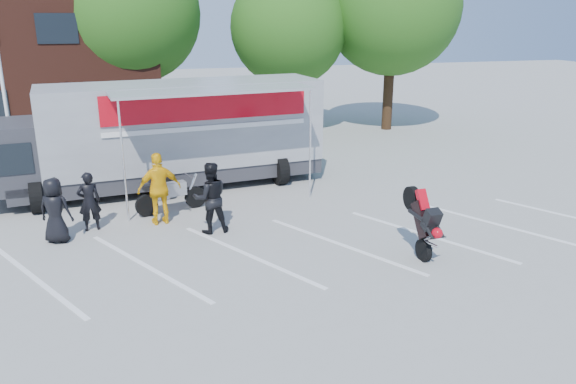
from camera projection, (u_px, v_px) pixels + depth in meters
name	position (u px, v px, depth m)	size (l,w,h in m)	color
ground	(249.00, 274.00, 12.59)	(100.00, 100.00, 0.00)	#969691
parking_bay_lines	(241.00, 256.00, 13.50)	(18.00, 5.00, 0.01)	white
flagpole	(3.00, 30.00, 18.70)	(1.61, 0.12, 8.00)	white
tree_left	(132.00, 14.00, 25.12)	(6.12, 6.12, 8.64)	#382314
tree_mid	(288.00, 28.00, 26.13)	(5.44, 5.44, 7.68)	#382314
tree_right	(393.00, 7.00, 26.63)	(6.46, 6.46, 9.12)	#382314
transporter_truck	(173.00, 187.00, 18.90)	(10.90, 5.25, 3.47)	#979A9F
parked_motorcycle	(172.00, 212.00, 16.54)	(0.73, 2.18, 1.14)	#ADAEB2
stunt_bike_rider	(410.00, 251.00, 13.81)	(0.73, 1.55, 1.82)	black
spectator_leather_a	(55.00, 210.00, 14.11)	(0.83, 0.54, 1.69)	black
spectator_leather_b	(89.00, 201.00, 14.90)	(0.59, 0.39, 1.62)	black
spectator_leather_c	(210.00, 198.00, 14.73)	(0.93, 0.72, 1.91)	black
spectator_hivis	(159.00, 189.00, 15.32)	(1.18, 0.49, 2.01)	yellow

